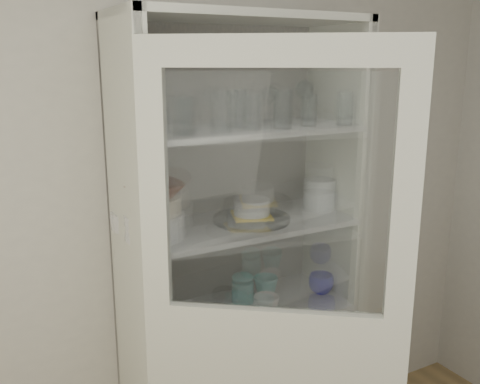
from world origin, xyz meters
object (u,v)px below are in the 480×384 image
measuring_cups (214,319)px  tin_box (263,380)px  terracotta_bowl (153,190)px  cupboard_door (273,369)px  plate_stack_back (137,219)px  cream_bowl (154,205)px  mug_blue (321,284)px  mug_teal (266,287)px  goblet_3 (304,98)px  white_ramekin (252,207)px  mug_white (266,307)px  grey_bowl_stack (319,194)px  white_canister (150,313)px  goblet_1 (211,104)px  teal_jar (243,289)px  plate_stack_front (155,226)px  goblet_0 (154,108)px  pantry_cabinet (233,286)px  glass_platter (252,219)px  yellow_trivet (252,215)px  goblet_2 (270,102)px

measuring_cups → tin_box: (0.27, 0.04, -0.39)m
tin_box → terracotta_bowl: bearing=-179.7°
cupboard_door → plate_stack_back: size_ratio=9.62×
cream_bowl → mug_blue: (0.80, -0.01, -0.48)m
cream_bowl → mug_teal: (0.54, 0.07, -0.48)m
goblet_3 → tin_box: goblet_3 is taller
mug_blue → goblet_3: bearing=92.7°
white_ramekin → mug_white: (0.00, -0.12, -0.41)m
tin_box → mug_white: bearing=-117.3°
grey_bowl_stack → white_canister: (-0.82, 0.02, -0.40)m
goblet_1 → white_ramekin: (0.12, -0.14, -0.42)m
white_ramekin → grey_bowl_stack: grey_bowl_stack is taller
cream_bowl → mug_blue: size_ratio=1.79×
cream_bowl → goblet_1: bearing=25.8°
white_canister → teal_jar: bearing=4.8°
plate_stack_back → teal_jar: (0.45, -0.07, -0.38)m
plate_stack_front → cream_bowl: 0.08m
mug_teal → measuring_cups: mug_teal is taller
goblet_0 → cream_bowl: 0.37m
goblet_0 → mug_teal: 0.97m
pantry_cabinet → mug_blue: 0.42m
plate_stack_back → mug_blue: (0.82, -0.17, -0.39)m
cupboard_door → glass_platter: size_ratio=6.09×
cream_bowl → measuring_cups: 0.56m
goblet_3 → grey_bowl_stack: 0.44m
mug_blue → measuring_cups: (-0.57, -0.03, -0.03)m
plate_stack_back → yellow_trivet: 0.48m
goblet_0 → tin_box: bearing=-12.5°
mug_blue → mug_teal: size_ratio=1.03×
goblet_2 → tin_box: bearing=-126.0°
goblet_1 → mug_white: bearing=-64.4°
goblet_2 → white_canister: bearing=-171.2°
goblet_1 → mug_white: 0.88m
mug_teal → terracotta_bowl: bearing=-172.4°
goblet_2 → grey_bowl_stack: (0.20, -0.11, -0.41)m
yellow_trivet → tin_box: bearing=-11.9°
plate_stack_front → mug_white: plate_stack_front is taller
goblet_0 → measuring_cups: size_ratio=1.72×
yellow_trivet → tin_box: size_ratio=0.82×
grey_bowl_stack → mug_teal: size_ratio=1.29×
plate_stack_front → white_canister: bearing=112.2°
pantry_cabinet → plate_stack_back: size_ratio=10.10×
pantry_cabinet → grey_bowl_stack: 0.57m
measuring_cups → white_canister: 0.27m
plate_stack_back → cream_bowl: cream_bowl is taller
cupboard_door → white_ramekin: (0.18, 0.47, 0.45)m
mug_white → glass_platter: bearing=99.4°
cupboard_door → mug_teal: cupboard_door is taller
goblet_1 → plate_stack_back: (-0.34, 0.01, -0.45)m
goblet_0 → plate_stack_back: bearing=139.9°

